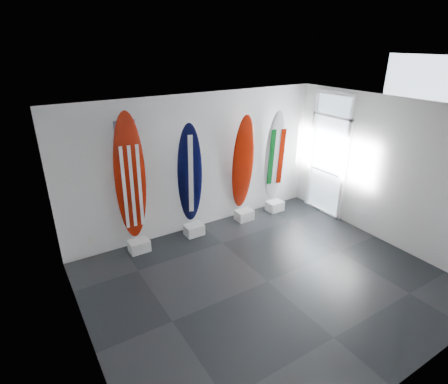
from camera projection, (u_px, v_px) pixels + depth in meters
floor at (267, 281)px, 6.37m from camera, size 6.00×6.00×0.00m
ceiling at (277, 113)px, 5.19m from camera, size 6.00×6.00×0.00m
wall_back at (199, 164)px, 7.73m from camera, size 6.00×0.00×6.00m
wall_front at (419, 290)px, 3.84m from camera, size 6.00×0.00×6.00m
wall_left at (78, 262)px, 4.32m from camera, size 0.00×5.00×5.00m
wall_right at (387, 172)px, 7.25m from camera, size 0.00×5.00×5.00m
display_block_usa at (139, 246)px, 7.25m from camera, size 0.40×0.30×0.24m
surfboard_usa at (130, 179)px, 6.77m from camera, size 0.61×0.32×2.62m
display_block_navy at (194, 230)px, 7.86m from camera, size 0.40×0.30×0.24m
surfboard_navy at (190, 175)px, 7.45m from camera, size 0.62×0.54×2.28m
display_block_swiss at (244, 215)px, 8.52m from camera, size 0.40×0.30×0.24m
surfboard_swiss at (243, 164)px, 8.10m from camera, size 0.58×0.47×2.30m
display_block_italy at (275, 206)px, 8.98m from camera, size 0.40×0.30×0.24m
surfboard_italy at (275, 157)px, 8.56m from camera, size 0.59×0.46×2.29m
wall_outlet at (90, 241)px, 6.98m from camera, size 0.09×0.02×0.13m
glass_door at (328, 156)px, 8.47m from camera, size 0.12×1.16×2.85m
balcony at (359, 182)px, 9.48m from camera, size 2.80×2.20×1.20m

